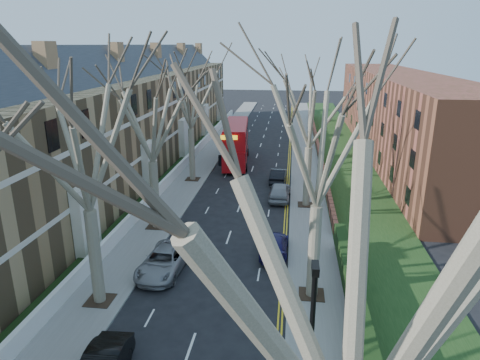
% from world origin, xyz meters
% --- Properties ---
extents(pavement_left, '(3.00, 102.00, 0.12)m').
position_xyz_m(pavement_left, '(-6.00, 39.00, 0.06)').
color(pavement_left, slate).
rests_on(pavement_left, ground).
extents(pavement_right, '(3.00, 102.00, 0.12)m').
position_xyz_m(pavement_right, '(6.00, 39.00, 0.06)').
color(pavement_right, slate).
rests_on(pavement_right, ground).
extents(terrace_left, '(9.70, 78.00, 13.60)m').
position_xyz_m(terrace_left, '(-13.65, 31.00, 5.53)').
color(terrace_left, olive).
rests_on(terrace_left, ground).
extents(flats_right, '(13.97, 54.00, 10.00)m').
position_xyz_m(flats_right, '(17.46, 43.00, 4.98)').
color(flats_right, brown).
rests_on(flats_right, ground).
extents(wall_hedge_right, '(0.70, 24.00, 1.80)m').
position_xyz_m(wall_hedge_right, '(7.70, 2.00, 1.12)').
color(wall_hedge_right, brown).
rests_on(wall_hedge_right, ground).
extents(front_wall_left, '(0.30, 78.00, 1.00)m').
position_xyz_m(front_wall_left, '(-7.65, 31.00, 0.62)').
color(front_wall_left, white).
rests_on(front_wall_left, ground).
extents(grass_verge_right, '(6.00, 102.00, 0.06)m').
position_xyz_m(grass_verge_right, '(10.50, 39.00, 0.15)').
color(grass_verge_right, '#183212').
rests_on(grass_verge_right, ground).
extents(tree_left_mid, '(10.50, 10.50, 14.71)m').
position_xyz_m(tree_left_mid, '(-5.70, 6.00, 9.56)').
color(tree_left_mid, '#6F664F').
rests_on(tree_left_mid, ground).
extents(tree_left_far, '(10.15, 10.15, 14.22)m').
position_xyz_m(tree_left_far, '(-5.70, 16.00, 9.24)').
color(tree_left_far, '#6F664F').
rests_on(tree_left_far, ground).
extents(tree_left_dist, '(10.50, 10.50, 14.71)m').
position_xyz_m(tree_left_dist, '(-5.70, 28.00, 9.56)').
color(tree_left_dist, '#6F664F').
rests_on(tree_left_dist, ground).
extents(tree_right_near, '(10.85, 10.85, 15.20)m').
position_xyz_m(tree_right_near, '(5.70, -6.00, 9.86)').
color(tree_right_near, '#6F664F').
rests_on(tree_right_near, ground).
extents(tree_right_mid, '(10.50, 10.50, 14.71)m').
position_xyz_m(tree_right_mid, '(5.70, 8.00, 9.56)').
color(tree_right_mid, '#6F664F').
rests_on(tree_right_mid, ground).
extents(tree_right_far, '(10.15, 10.15, 14.22)m').
position_xyz_m(tree_right_far, '(5.70, 22.00, 9.24)').
color(tree_right_far, '#6F664F').
rests_on(tree_right_far, ground).
extents(double_decker_bus, '(3.46, 11.18, 4.60)m').
position_xyz_m(double_decker_bus, '(-2.16, 35.27, 2.27)').
color(double_decker_bus, '#A50B10').
rests_on(double_decker_bus, ground).
extents(car_left_far, '(2.69, 5.27, 1.43)m').
position_xyz_m(car_left_far, '(-3.20, 9.66, 0.71)').
color(car_left_far, gray).
rests_on(car_left_far, ground).
extents(car_right_near, '(1.86, 4.46, 1.29)m').
position_xyz_m(car_right_near, '(3.39, 12.85, 0.64)').
color(car_right_near, '#1A154C').
rests_on(car_right_near, ground).
extents(car_right_mid, '(1.95, 4.60, 1.55)m').
position_xyz_m(car_right_mid, '(3.37, 23.48, 0.78)').
color(car_right_mid, gray).
rests_on(car_right_mid, ground).
extents(car_right_far, '(1.72, 4.35, 1.41)m').
position_xyz_m(car_right_far, '(3.07, 28.51, 0.70)').
color(car_right_far, black).
rests_on(car_right_far, ground).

